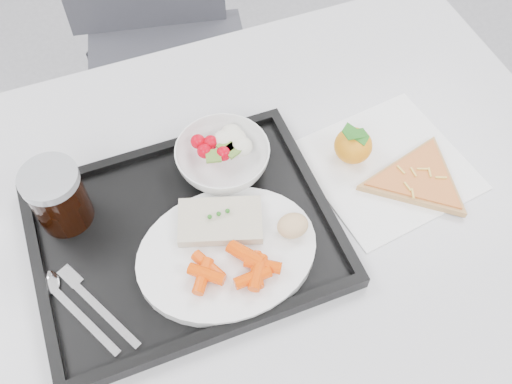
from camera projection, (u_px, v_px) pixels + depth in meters
name	position (u px, v px, depth m)	size (l,w,h in m)	color
table	(233.00, 234.00, 0.96)	(1.20, 0.80, 0.75)	#B7B7BA
chair	(158.00, 29.00, 1.46)	(0.50, 0.50, 0.93)	#37383F
tray	(185.00, 236.00, 0.87)	(0.45, 0.35, 0.03)	black
dinner_plate	(227.00, 253.00, 0.84)	(0.27, 0.27, 0.02)	white
fish_fillet	(220.00, 221.00, 0.85)	(0.14, 0.11, 0.02)	beige
bread_roll	(293.00, 226.00, 0.84)	(0.06, 0.05, 0.03)	#E0B088
salad_bowl	(223.00, 158.00, 0.92)	(0.15, 0.15, 0.05)	white
cola_glass	(58.00, 196.00, 0.84)	(0.09, 0.09, 0.11)	black
cutlery	(77.00, 301.00, 0.81)	(0.12, 0.16, 0.01)	silver
napkin	(387.00, 166.00, 0.96)	(0.28, 0.27, 0.00)	white
tangerine	(353.00, 145.00, 0.94)	(0.08, 0.08, 0.07)	orange
pizza_slice	(419.00, 179.00, 0.93)	(0.25, 0.25, 0.02)	tan
carrot_pile	(238.00, 268.00, 0.80)	(0.13, 0.09, 0.03)	#ED4403
salad_contents	(227.00, 141.00, 0.93)	(0.09, 0.07, 0.03)	#BD0011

